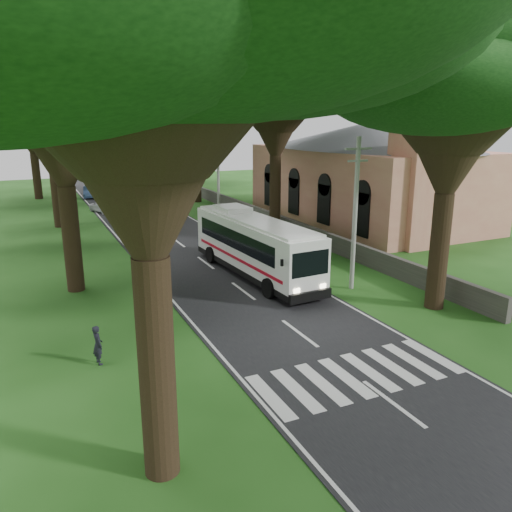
{
  "coord_description": "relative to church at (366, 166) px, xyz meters",
  "views": [
    {
      "loc": [
        -9.95,
        -14.99,
        8.76
      ],
      "look_at": [
        0.23,
        6.88,
        2.2
      ],
      "focal_mm": 35.0,
      "sensor_mm": 36.0,
      "label": 1
    }
  ],
  "objects": [
    {
      "name": "tree_r_near",
      "position": [
        -10.36,
        -19.55,
        6.2
      ],
      "size": [
        13.17,
        13.17,
        14.06
      ],
      "color": "black",
      "rests_on": "ground"
    },
    {
      "name": "coach_bus",
      "position": [
        -16.11,
        -11.1,
        -3.09
      ],
      "size": [
        3.2,
        11.59,
        3.38
      ],
      "rotation": [
        0.0,
        0.0,
        0.06
      ],
      "color": "white",
      "rests_on": "ground"
    },
    {
      "name": "pole_near",
      "position": [
        -12.36,
        -15.55,
        -0.73
      ],
      "size": [
        1.6,
        0.24,
        8.0
      ],
      "color": "gray",
      "rests_on": "ground"
    },
    {
      "name": "tree_r_far",
      "position": [
        -9.36,
        34.45,
        6.42
      ],
      "size": [
        15.27,
        15.27,
        14.66
      ],
      "color": "black",
      "rests_on": "ground"
    },
    {
      "name": "tree_l_far",
      "position": [
        -26.36,
        26.45,
        5.45
      ],
      "size": [
        12.58,
        12.58,
        13.19
      ],
      "color": "black",
      "rests_on": "ground"
    },
    {
      "name": "pedestrian",
      "position": [
        -25.98,
        -18.74,
        -4.15
      ],
      "size": [
        0.46,
        0.61,
        1.51
      ],
      "primitive_type": "imported",
      "rotation": [
        0.0,
        0.0,
        1.76
      ],
      "color": "black",
      "rests_on": "ground"
    },
    {
      "name": "distant_car_b",
      "position": [
        -20.86,
        24.65,
        -4.22
      ],
      "size": [
        1.89,
        4.16,
        1.32
      ],
      "primitive_type": "imported",
      "rotation": [
        0.0,
        0.0,
        -0.12
      ],
      "color": "navy",
      "rests_on": "road"
    },
    {
      "name": "crosswalk",
      "position": [
        -17.86,
        -23.55,
        -4.91
      ],
      "size": [
        8.0,
        3.0,
        0.01
      ],
      "primitive_type": "cube",
      "color": "silver",
      "rests_on": "ground"
    },
    {
      "name": "pole_mid",
      "position": [
        -12.36,
        4.45,
        -0.73
      ],
      "size": [
        1.6,
        0.24,
        8.0
      ],
      "color": "gray",
      "rests_on": "ground"
    },
    {
      "name": "road",
      "position": [
        -17.86,
        3.45,
        -4.9
      ],
      "size": [
        8.0,
        120.0,
        0.04
      ],
      "primitive_type": "cube",
      "color": "black",
      "rests_on": "ground"
    },
    {
      "name": "ground",
      "position": [
        -17.86,
        -21.55,
        -4.91
      ],
      "size": [
        140.0,
        140.0,
        0.0
      ],
      "primitive_type": "plane",
      "color": "#1F4C15",
      "rests_on": "ground"
    },
    {
      "name": "pole_far",
      "position": [
        -12.36,
        24.45,
        -0.73
      ],
      "size": [
        1.6,
        0.24,
        8.0
      ],
      "color": "gray",
      "rests_on": "ground"
    },
    {
      "name": "distant_car_c",
      "position": [
        -16.86,
        35.74,
        -4.24
      ],
      "size": [
        2.16,
        4.54,
        1.28
      ],
      "primitive_type": "imported",
      "rotation": [
        0.0,
        0.0,
        3.05
      ],
      "color": "maroon",
      "rests_on": "road"
    },
    {
      "name": "church",
      "position": [
        0.0,
        0.0,
        0.0
      ],
      "size": [
        14.0,
        24.0,
        11.6
      ],
      "color": "#C2715E",
      "rests_on": "ground"
    },
    {
      "name": "tree_l_midb",
      "position": [
        -25.36,
        8.45,
        7.25
      ],
      "size": [
        14.26,
        14.26,
        15.33
      ],
      "color": "black",
      "rests_on": "ground"
    },
    {
      "name": "tree_r_midb",
      "position": [
        -10.36,
        16.45,
        6.77
      ],
      "size": [
        12.76,
        12.76,
        14.59
      ],
      "color": "black",
      "rests_on": "ground"
    },
    {
      "name": "tree_r_mida",
      "position": [
        -9.86,
        -1.55,
        7.62
      ],
      "size": [
        15.87,
        15.87,
        16.0
      ],
      "color": "black",
      "rests_on": "ground"
    },
    {
      "name": "distant_car_a",
      "position": [
        -20.86,
        13.84,
        -4.2
      ],
      "size": [
        2.83,
        4.28,
        1.35
      ],
      "primitive_type": "imported",
      "rotation": [
        0.0,
        0.0,
        3.48
      ],
      "color": "#B3B3B8",
      "rests_on": "road"
    },
    {
      "name": "property_wall",
      "position": [
        -8.86,
        2.45,
        -4.31
      ],
      "size": [
        0.35,
        50.0,
        1.2
      ],
      "primitive_type": "cube",
      "color": "#383533",
      "rests_on": "ground"
    },
    {
      "name": "tree_l_mida",
      "position": [
        -25.86,
        -9.55,
        6.24
      ],
      "size": [
        13.29,
        13.29,
        14.12
      ],
      "color": "black",
      "rests_on": "ground"
    }
  ]
}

